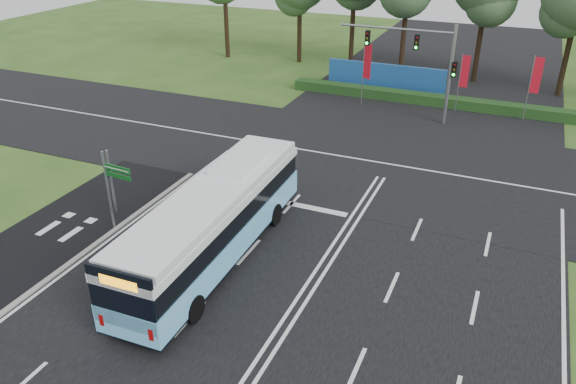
{
  "coord_description": "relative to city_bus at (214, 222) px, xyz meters",
  "views": [
    {
      "loc": [
        6.76,
        -18.91,
        14.11
      ],
      "look_at": [
        -2.22,
        2.0,
        2.39
      ],
      "focal_mm": 35.0,
      "sensor_mm": 36.0,
      "label": 1
    }
  ],
  "objects": [
    {
      "name": "road_main",
      "position": [
        4.43,
        0.92,
        -1.84
      ],
      "size": [
        20.0,
        120.0,
        0.04
      ],
      "primitive_type": "cube",
      "color": "black",
      "rests_on": "ground"
    },
    {
      "name": "traffic_light_gantry",
      "position": [
        4.64,
        21.42,
        2.8
      ],
      "size": [
        8.41,
        0.28,
        7.0
      ],
      "color": "gray",
      "rests_on": "ground"
    },
    {
      "name": "banner_flag_right",
      "position": [
        11.88,
        24.41,
        1.24
      ],
      "size": [
        0.7,
        0.12,
        4.77
      ],
      "rotation": [
        0.0,
        0.0,
        -0.09
      ],
      "color": "gray",
      "rests_on": "ground"
    },
    {
      "name": "pedestrian_signal",
      "position": [
        -6.79,
        1.52,
        0.03
      ],
      "size": [
        0.3,
        0.42,
        3.47
      ],
      "rotation": [
        0.0,
        0.0,
        -0.17
      ],
      "color": "gray",
      "rests_on": "ground"
    },
    {
      "name": "road_cross",
      "position": [
        4.43,
        12.92,
        -1.84
      ],
      "size": [
        120.0,
        14.0,
        0.05
      ],
      "primitive_type": "cube",
      "color": "black",
      "rests_on": "ground"
    },
    {
      "name": "bike_path",
      "position": [
        -8.07,
        -2.08,
        -1.83
      ],
      "size": [
        5.0,
        18.0,
        0.06
      ],
      "primitive_type": "cube",
      "color": "black",
      "rests_on": "ground"
    },
    {
      "name": "ground",
      "position": [
        4.43,
        0.92,
        -1.86
      ],
      "size": [
        120.0,
        120.0,
        0.0
      ],
      "primitive_type": "plane",
      "color": "#2E531B",
      "rests_on": "ground"
    },
    {
      "name": "hedge",
      "position": [
        4.43,
        25.42,
        -1.46
      ],
      "size": [
        22.0,
        1.2,
        0.8
      ],
      "primitive_type": "cube",
      "color": "#153613",
      "rests_on": "ground"
    },
    {
      "name": "kerb_strip",
      "position": [
        -5.67,
        -2.08,
        -1.8
      ],
      "size": [
        0.25,
        18.0,
        0.12
      ],
      "primitive_type": "cube",
      "color": "gray",
      "rests_on": "ground"
    },
    {
      "name": "blue_hoarding",
      "position": [
        0.43,
        27.92,
        -0.76
      ],
      "size": [
        10.0,
        0.3,
        2.2
      ],
      "primitive_type": "cube",
      "color": "#1A4C8F",
      "rests_on": "ground"
    },
    {
      "name": "city_bus",
      "position": [
        0.0,
        0.0,
        0.0
      ],
      "size": [
        3.04,
        12.96,
        3.7
      ],
      "rotation": [
        0.0,
        0.0,
        0.02
      ],
      "color": "#6ECBFF",
      "rests_on": "ground"
    },
    {
      "name": "street_sign",
      "position": [
        -5.53,
        0.23,
        0.7
      ],
      "size": [
        1.59,
        0.22,
        4.08
      ],
      "rotation": [
        0.0,
        0.0,
        -0.08
      ],
      "color": "gray",
      "rests_on": "ground"
    },
    {
      "name": "banner_flag_left",
      "position": [
        -0.01,
        23.14,
        1.32
      ],
      "size": [
        0.68,
        0.33,
        4.91
      ],
      "rotation": [
        0.0,
        0.0,
        -0.4
      ],
      "color": "gray",
      "rests_on": "ground"
    },
    {
      "name": "banner_flag_mid",
      "position": [
        7.02,
        24.46,
        1.02
      ],
      "size": [
        0.65,
        0.09,
        4.41
      ],
      "rotation": [
        0.0,
        0.0,
        -0.06
      ],
      "color": "gray",
      "rests_on": "ground"
    }
  ]
}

